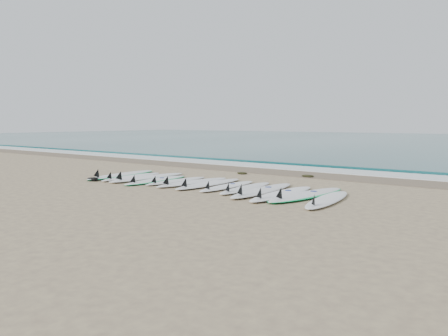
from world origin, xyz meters
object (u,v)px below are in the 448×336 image
Objects in this scene: leash_coil at (93,179)px; surfboard_0 at (121,175)px; surfboard_12 at (327,199)px; surfboard_6 at (207,184)px.

surfboard_0 is at bearing 97.37° from leash_coil.
surfboard_12 is at bearing 7.40° from leash_coil.
surfboard_12 is 5.68× the size of leash_coil.
surfboard_0 is 1.11× the size of surfboard_6.
surfboard_0 is 1.19m from leash_coil.
surfboard_0 reaches higher than surfboard_12.
surfboard_0 is 3.53m from surfboard_6.
leash_coil is (0.15, -1.18, -0.01)m from surfboard_0.
surfboard_12 is 7.04m from leash_coil.
surfboard_0 is 7.14m from surfboard_12.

